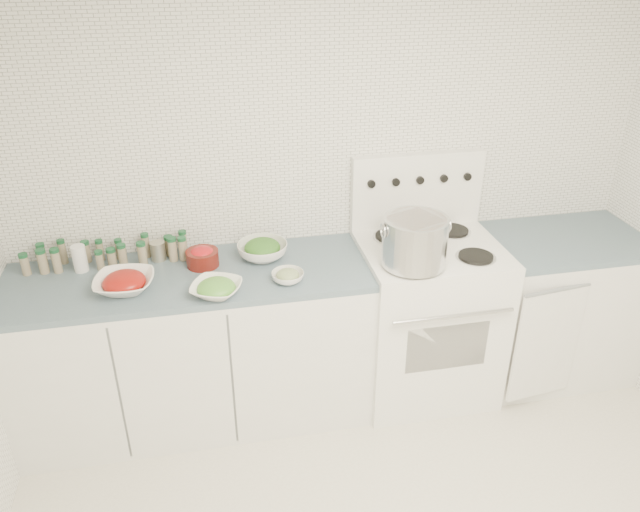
{
  "coord_description": "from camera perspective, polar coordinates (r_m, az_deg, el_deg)",
  "views": [
    {
      "loc": [
        -0.71,
        -1.64,
        2.47
      ],
      "look_at": [
        -0.15,
        1.14,
        0.96
      ],
      "focal_mm": 35.0,
      "sensor_mm": 36.0,
      "label": 1
    }
  ],
  "objects": [
    {
      "name": "bowl_pepper",
      "position": [
        3.28,
        -10.7,
        -0.06
      ],
      "size": [
        0.17,
        0.17,
        0.11
      ],
      "color": "#56140E",
      "rests_on": "counter_left"
    },
    {
      "name": "bowl_broccoli",
      "position": [
        3.32,
        -5.28,
        0.61
      ],
      "size": [
        0.35,
        0.35,
        0.11
      ],
      "color": "white",
      "rests_on": "counter_left"
    },
    {
      "name": "room_walls",
      "position": [
        2.0,
        10.65,
        0.42
      ],
      "size": [
        3.54,
        3.04,
        2.52
      ],
      "color": "white",
      "rests_on": "ground"
    },
    {
      "name": "spice_cluster",
      "position": [
        3.42,
        -18.56,
        0.27
      ],
      "size": [
        0.83,
        0.16,
        0.14
      ],
      "color": "gray",
      "rests_on": "counter_left"
    },
    {
      "name": "stock_pot",
      "position": [
        3.15,
        8.67,
        1.53
      ],
      "size": [
        0.35,
        0.33,
        0.25
      ],
      "rotation": [
        0.0,
        0.0,
        0.32
      ],
      "color": "silver",
      "rests_on": "stove"
    },
    {
      "name": "bowl_zucchini",
      "position": [
        3.1,
        -2.96,
        -1.84
      ],
      "size": [
        0.2,
        0.2,
        0.06
      ],
      "color": "white",
      "rests_on": "counter_left"
    },
    {
      "name": "counter_left",
      "position": [
        3.48,
        -11.32,
        -8.16
      ],
      "size": [
        1.85,
        0.62,
        0.9
      ],
      "color": "white",
      "rests_on": "ground"
    },
    {
      "name": "stove",
      "position": [
        3.64,
        9.59,
        -5.22
      ],
      "size": [
        0.76,
        0.7,
        1.36
      ],
      "color": "white",
      "rests_on": "ground"
    },
    {
      "name": "counter_right",
      "position": [
        4.01,
        20.63,
        -4.22
      ],
      "size": [
        0.89,
        0.68,
        0.9
      ],
      "color": "white",
      "rests_on": "ground"
    },
    {
      "name": "bowl_tomato",
      "position": [
        3.16,
        -17.46,
        -2.31
      ],
      "size": [
        0.32,
        0.32,
        0.1
      ],
      "color": "white",
      "rests_on": "counter_left"
    },
    {
      "name": "salt_canister",
      "position": [
        3.4,
        -21.12,
        -0.22
      ],
      "size": [
        0.08,
        0.08,
        0.14
      ],
      "primitive_type": "cylinder",
      "rotation": [
        0.0,
        0.0,
        -0.13
      ],
      "color": "white",
      "rests_on": "counter_left"
    },
    {
      "name": "bowl_snowpea",
      "position": [
        3.03,
        -9.46,
        -2.92
      ],
      "size": [
        0.31,
        0.31,
        0.08
      ],
      "color": "white",
      "rests_on": "counter_left"
    },
    {
      "name": "tin_can",
      "position": [
        3.39,
        -14.58,
        0.44
      ],
      "size": [
        0.08,
        0.08,
        0.1
      ],
      "primitive_type": "cylinder",
      "rotation": [
        0.0,
        0.0,
        0.09
      ],
      "color": "#A39D89",
      "rests_on": "counter_left"
    }
  ]
}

